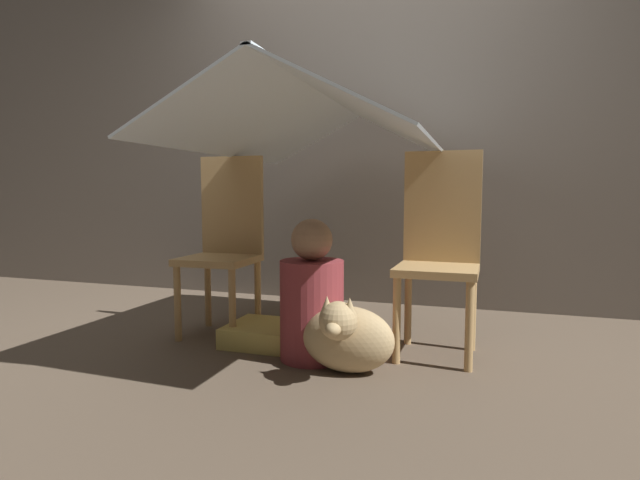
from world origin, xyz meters
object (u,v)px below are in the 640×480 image
Objects in this scene: person_front at (312,300)px; dog at (346,336)px; chair_right at (439,247)px; chair_left at (225,240)px.

dog is (0.20, -0.14, -0.12)m from person_front.
person_front is 1.61× the size of dog.
person_front is at bearing -150.74° from chair_right.
chair_right reaches higher than person_front.
dog is at bearing -29.48° from chair_left.
dog is (-0.34, -0.43, -0.35)m from chair_right.
chair_left is 0.71m from person_front.
chair_right is 0.66m from person_front.
chair_right is (1.14, 0.00, 0.00)m from chair_left.
chair_left is 1.00× the size of chair_right.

